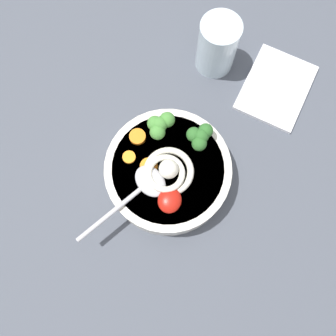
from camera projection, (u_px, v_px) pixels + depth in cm
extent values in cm
cube|color=#474C56|center=(151.00, 178.00, 68.89)|extent=(108.91, 108.91, 3.75)
cylinder|color=silver|center=(168.00, 172.00, 64.09)|extent=(21.77, 21.77, 6.07)
cylinder|color=#B27A33|center=(168.00, 172.00, 63.85)|extent=(19.16, 19.16, 5.58)
torus|color=silver|center=(168.00, 172.00, 60.37)|extent=(8.48, 8.48, 1.17)
torus|color=silver|center=(165.00, 173.00, 59.35)|extent=(9.08, 9.08, 1.05)
sphere|color=silver|center=(168.00, 170.00, 58.90)|extent=(3.29, 3.29, 3.29)
ellipsoid|color=#B7B7BC|center=(150.00, 181.00, 59.75)|extent=(7.00, 7.43, 1.60)
cylinder|color=#B7B7BC|center=(115.00, 210.00, 58.51)|extent=(12.88, 9.05, 0.80)
ellipsoid|color=#B2190F|center=(170.00, 200.00, 58.75)|extent=(4.32, 3.89, 1.95)
cylinder|color=#7A9E60|center=(163.00, 129.00, 62.18)|extent=(1.34, 1.34, 1.44)
sphere|color=#478938|center=(162.00, 125.00, 60.21)|extent=(2.64, 2.64, 2.64)
sphere|color=#478938|center=(160.00, 133.00, 60.12)|extent=(2.64, 2.64, 2.64)
sphere|color=#478938|center=(167.00, 120.00, 60.59)|extent=(2.64, 2.64, 2.64)
sphere|color=#478938|center=(155.00, 123.00, 60.49)|extent=(2.64, 2.64, 2.64)
cylinder|color=#7A9E60|center=(200.00, 140.00, 61.72)|extent=(1.29, 1.29, 1.38)
sphere|color=#2D6628|center=(201.00, 136.00, 59.83)|extent=(2.53, 2.53, 2.53)
sphere|color=#2D6628|center=(199.00, 144.00, 59.74)|extent=(2.53, 2.53, 2.53)
sphere|color=#2D6628|center=(206.00, 131.00, 60.19)|extent=(2.53, 2.53, 2.53)
sphere|color=#2D6628|center=(194.00, 134.00, 60.10)|extent=(2.53, 2.53, 2.53)
cylinder|color=orange|center=(151.00, 167.00, 60.93)|extent=(2.99, 2.99, 0.50)
cylinder|color=orange|center=(129.00, 157.00, 61.38)|extent=(2.23, 2.23, 0.52)
cylinder|color=orange|center=(138.00, 137.00, 62.21)|extent=(2.84, 2.84, 0.76)
cylinder|color=silver|center=(217.00, 46.00, 67.62)|extent=(7.52, 7.52, 11.46)
cube|color=white|center=(276.00, 88.00, 71.26)|extent=(17.43, 14.61, 0.80)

